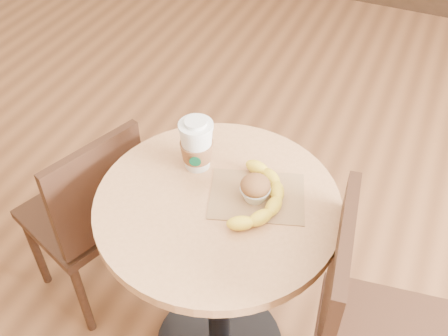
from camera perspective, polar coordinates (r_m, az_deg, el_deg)
name	(u,v)px	position (r m, az deg, el deg)	size (l,w,h in m)	color
cafe_table	(218,259)	(1.52, -0.62, -9.91)	(0.63, 0.63, 0.75)	black
chair_left	(90,214)	(1.79, -14.40, -4.84)	(0.44, 0.44, 0.78)	#361E12
chair_right	(367,336)	(1.47, 15.30, -17.23)	(0.43, 0.43, 0.87)	#361E12
kraft_bag	(257,196)	(1.34, 3.61, -3.05)	(0.24, 0.18, 0.00)	#936C47
coffee_cup	(197,146)	(1.38, -2.99, 2.40)	(0.09, 0.09, 0.15)	silver
muffin	(255,188)	(1.31, 3.42, -2.24)	(0.08, 0.08, 0.07)	silver
banana	(259,197)	(1.31, 3.84, -3.17)	(0.16, 0.26, 0.04)	yellow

